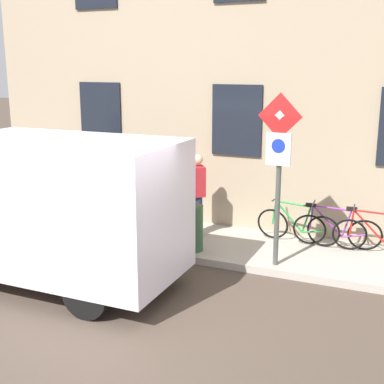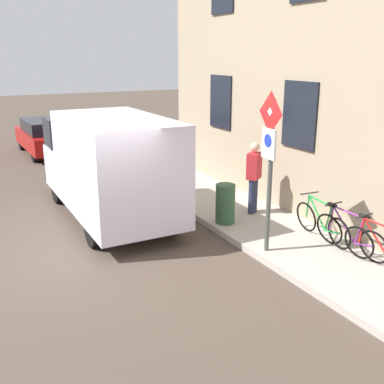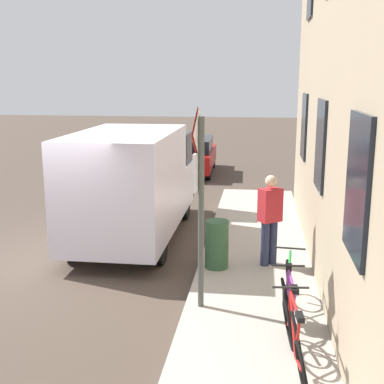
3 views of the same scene
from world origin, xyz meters
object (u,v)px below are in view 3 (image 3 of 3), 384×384
Objects in this scene: litter_bin at (217,244)px; bicycle_purple at (291,314)px; delivery_van at (134,181)px; sign_post_stacked at (199,180)px; bicycle_green at (288,291)px; pedestrian at (270,217)px; parked_hatchback at (190,154)px; bicycle_red at (295,343)px.

bicycle_purple is at bearing -64.54° from litter_bin.
delivery_van reaches higher than bicycle_purple.
sign_post_stacked reaches higher than litter_bin.
sign_post_stacked is 4.21m from delivery_van.
bicycle_purple is 2.83m from litter_bin.
pedestrian is (-0.26, 2.07, 0.56)m from bicycle_green.
pedestrian is 1.91× the size of litter_bin.
parked_hatchback is (0.15, 8.31, -0.60)m from delivery_van.
bicycle_red is 3.66m from pedestrian.
parked_hatchback is at bearing 9.70° from bicycle_purple.
sign_post_stacked is at bearing 34.54° from bicycle_red.
litter_bin is (-1.22, 3.33, 0.08)m from bicycle_red.
parked_hatchback is at bearing -1.04° from delivery_van.
bicycle_green is at bearing -55.69° from litter_bin.
litter_bin is at bearing 15.07° from bicycle_red.
parked_hatchback reaches higher than litter_bin.
pedestrian is (1.10, 1.97, -1.06)m from sign_post_stacked.
bicycle_red is 1.00× the size of bicycle_green.
delivery_van reaches higher than bicycle_green.
bicycle_green is (3.27, -3.76, -0.82)m from delivery_van.
sign_post_stacked reaches higher than pedestrian.
bicycle_red is at bearing 176.06° from bicycle_purple.
pedestrian is (2.86, -10.00, 0.34)m from parked_hatchback.
bicycle_purple is at bearing -144.20° from delivery_van.
delivery_van is 8.34m from parked_hatchback.
delivery_van reaches higher than bicycle_red.
bicycle_purple and bicycle_green have the same top height.
bicycle_purple is 2.91m from pedestrian.
litter_bin reaches higher than bicycle_red.
litter_bin reaches higher than bicycle_green.
litter_bin is (-0.96, -0.28, -0.48)m from pedestrian.
bicycle_purple is 1.00× the size of bicycle_green.
sign_post_stacked is 1.72× the size of bicycle_purple.
sign_post_stacked is 2.49m from pedestrian.
parked_hatchback is 2.36× the size of bicycle_green.
litter_bin is at bearing 21.53° from bicycle_purple.
sign_post_stacked is at bearing -94.67° from litter_bin.
sign_post_stacked is 1.72× the size of bicycle_green.
parked_hatchback is 10.46m from litter_bin.
litter_bin is at bearing -109.25° from pedestrian.
pedestrian is at bearing 60.86° from sign_post_stacked.
bicycle_red and bicycle_purple have the same top height.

